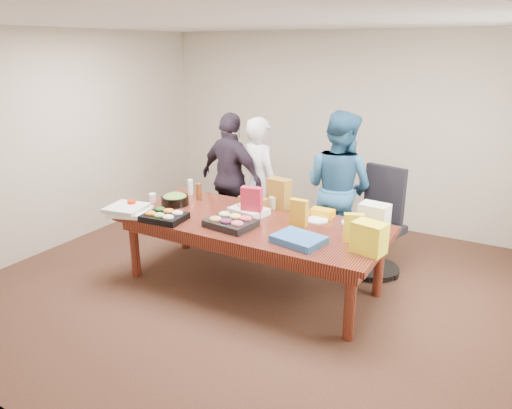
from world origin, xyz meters
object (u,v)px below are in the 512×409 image
Objects in this scene: person_right at (338,188)px; conference_table at (252,253)px; office_chair at (377,225)px; person_center at (260,182)px; sheet_cake at (249,211)px; salad_bowl at (175,200)px.

conference_table is at bearing 78.02° from person_right.
person_center reaches higher than office_chair.
salad_bowl is (-0.90, -0.14, 0.02)m from sheet_cake.
person_right is (0.54, 1.09, 0.53)m from conference_table.
salad_bowl is at bearing 178.76° from conference_table.
person_center reaches higher than salad_bowl.
person_right is (-0.52, 0.13, 0.32)m from office_chair.
office_chair reaches higher than salad_bowl.
salad_bowl reaches higher than conference_table.
person_right is 5.72× the size of salad_bowl.
salad_bowl is at bearing 86.30° from person_center.
person_center is at bearing -169.38° from office_chair.
conference_table is 7.28× the size of sheet_cake.
person_right reaches higher than conference_table.
office_chair is at bearing -161.62° from person_center.
conference_table is at bearing 137.78° from person_center.
person_right is at bearing -156.85° from person_center.
conference_table is 0.46m from sheet_cake.
sheet_cake is at bearing 135.05° from person_center.
person_right reaches higher than office_chair.
conference_table is at bearing -39.54° from sheet_cake.
person_center is (-1.57, 0.11, 0.25)m from office_chair.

